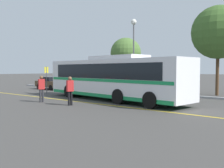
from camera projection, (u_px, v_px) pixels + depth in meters
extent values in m
plane|color=#423F3D|center=(110.00, 99.00, 20.02)|extent=(220.00, 220.00, 0.00)
cube|color=gold|center=(91.00, 103.00, 17.71)|extent=(32.65, 0.20, 0.01)
cube|color=#99999E|center=(153.00, 94.00, 23.81)|extent=(40.65, 0.36, 0.15)
cube|color=silver|center=(112.00, 78.00, 19.30)|extent=(12.86, 4.04, 2.66)
cube|color=black|center=(112.00, 71.00, 19.28)|extent=(11.11, 3.86, 1.04)
cube|color=#198C4C|center=(112.00, 80.00, 19.31)|extent=(12.61, 4.05, 0.20)
cube|color=#198C4C|center=(112.00, 94.00, 19.37)|extent=(12.61, 4.04, 0.24)
cube|color=black|center=(65.00, 76.00, 23.94)|extent=(0.31, 2.18, 1.96)
cube|color=black|center=(65.00, 63.00, 23.87)|extent=(0.26, 1.74, 0.24)
cube|color=silver|center=(118.00, 58.00, 18.76)|extent=(4.64, 2.53, 0.28)
cube|color=black|center=(63.00, 88.00, 24.21)|extent=(0.27, 1.86, 0.04)
cube|color=black|center=(63.00, 90.00, 24.22)|extent=(0.27, 1.86, 0.04)
cylinder|color=black|center=(69.00, 91.00, 21.42)|extent=(1.03, 0.40, 1.00)
cylinder|color=black|center=(92.00, 90.00, 23.05)|extent=(1.03, 0.40, 1.00)
cylinder|color=black|center=(118.00, 97.00, 17.17)|extent=(1.03, 0.40, 1.00)
cylinder|color=black|center=(142.00, 94.00, 18.80)|extent=(1.03, 0.40, 1.00)
cylinder|color=black|center=(150.00, 100.00, 15.23)|extent=(1.03, 0.40, 1.00)
cylinder|color=black|center=(174.00, 97.00, 16.85)|extent=(1.03, 0.40, 1.00)
cube|color=#4C3823|center=(52.00, 84.00, 29.90)|extent=(4.26, 2.19, 0.67)
cube|color=black|center=(51.00, 79.00, 29.94)|extent=(1.85, 1.79, 0.46)
cylinder|color=black|center=(65.00, 87.00, 29.68)|extent=(0.61, 0.24, 0.60)
cylinder|color=black|center=(51.00, 88.00, 28.38)|extent=(0.61, 0.24, 0.60)
cylinder|color=black|center=(52.00, 86.00, 31.45)|extent=(0.61, 0.24, 0.60)
cylinder|color=black|center=(39.00, 87.00, 30.16)|extent=(0.61, 0.24, 0.60)
cube|color=black|center=(92.00, 86.00, 26.14)|extent=(4.27, 1.92, 0.64)
cube|color=black|center=(93.00, 81.00, 26.04)|extent=(1.82, 1.62, 0.45)
cylinder|color=black|center=(77.00, 89.00, 26.40)|extent=(0.61, 0.22, 0.60)
cylinder|color=black|center=(89.00, 88.00, 27.66)|extent=(0.61, 0.22, 0.60)
cylinder|color=black|center=(95.00, 90.00, 24.66)|extent=(0.61, 0.22, 0.60)
cylinder|color=black|center=(108.00, 89.00, 25.92)|extent=(0.61, 0.22, 0.60)
cylinder|color=#2D2D33|center=(43.00, 96.00, 18.27)|extent=(0.14, 0.14, 0.90)
cylinder|color=#2D2D33|center=(40.00, 96.00, 18.18)|extent=(0.14, 0.14, 0.90)
cube|color=red|center=(41.00, 84.00, 18.18)|extent=(0.35, 0.47, 0.71)
sphere|color=brown|center=(41.00, 77.00, 18.15)|extent=(0.24, 0.24, 0.24)
cylinder|color=black|center=(71.00, 98.00, 16.63)|extent=(0.14, 0.14, 0.89)
cylinder|color=black|center=(69.00, 98.00, 16.54)|extent=(0.14, 0.14, 0.89)
cube|color=red|center=(70.00, 86.00, 16.54)|extent=(0.34, 0.47, 0.70)
sphere|color=brown|center=(70.00, 78.00, 16.51)|extent=(0.24, 0.24, 0.24)
cylinder|color=#59595E|center=(47.00, 80.00, 24.31)|extent=(0.07, 0.07, 2.56)
cube|color=yellow|center=(46.00, 70.00, 24.26)|extent=(0.08, 0.40, 0.56)
cylinder|color=#59595E|center=(134.00, 59.00, 25.89)|extent=(0.14, 0.14, 6.67)
sphere|color=silver|center=(134.00, 22.00, 25.69)|extent=(0.55, 0.55, 0.55)
cylinder|color=#513823|center=(217.00, 74.00, 22.83)|extent=(0.28, 0.28, 3.76)
sphere|color=#3D6028|center=(218.00, 32.00, 22.63)|extent=(4.60, 4.60, 4.60)
cylinder|color=#513823|center=(126.00, 77.00, 29.02)|extent=(0.28, 0.28, 2.82)
sphere|color=#4C7033|center=(126.00, 53.00, 28.87)|extent=(3.37, 3.37, 3.37)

